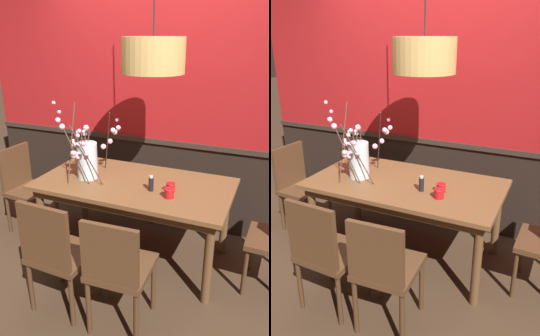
# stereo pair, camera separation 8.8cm
# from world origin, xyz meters

# --- Properties ---
(ground_plane) EXTENTS (24.00, 24.00, 0.00)m
(ground_plane) POSITION_xyz_m (0.00, 0.00, 0.00)
(ground_plane) COLOR #422D1E
(back_wall) EXTENTS (4.14, 0.14, 2.82)m
(back_wall) POSITION_xyz_m (0.00, 0.78, 1.40)
(back_wall) COLOR black
(back_wall) RESTS_ON ground
(dining_table) EXTENTS (1.70, 0.92, 0.75)m
(dining_table) POSITION_xyz_m (0.00, 0.00, 0.67)
(dining_table) COLOR brown
(dining_table) RESTS_ON ground
(chair_far_side_left) EXTENTS (0.48, 0.47, 0.97)m
(chair_far_side_left) POSITION_xyz_m (-0.22, 0.90, 0.53)
(chair_far_side_left) COLOR #4C301C
(chair_far_side_left) RESTS_ON ground
(chair_head_west_end) EXTENTS (0.43, 0.45, 0.90)m
(chair_head_west_end) POSITION_xyz_m (-1.26, 0.02, 0.50)
(chair_head_west_end) COLOR #4C301C
(chair_head_west_end) RESTS_ON ground
(chair_near_side_left) EXTENTS (0.44, 0.44, 0.93)m
(chair_near_side_left) POSITION_xyz_m (-0.24, -0.87, 0.52)
(chair_near_side_left) COLOR #4C301C
(chair_near_side_left) RESTS_ON ground
(chair_far_side_right) EXTENTS (0.45, 0.46, 0.90)m
(chair_far_side_right) POSITION_xyz_m (0.29, 0.90, 0.51)
(chair_far_side_right) COLOR #4C301C
(chair_far_side_right) RESTS_ON ground
(chair_near_side_right) EXTENTS (0.43, 0.46, 0.91)m
(chair_near_side_right) POSITION_xyz_m (0.25, -0.87, 0.52)
(chair_near_side_right) COLOR #4C301C
(chair_near_side_right) RESTS_ON ground
(vase_with_blossoms) EXTENTS (0.54, 0.56, 0.69)m
(vase_with_blossoms) POSITION_xyz_m (-0.43, -0.07, 0.93)
(vase_with_blossoms) COLOR silver
(vase_with_blossoms) RESTS_ON dining_table
(candle_holder_nearer_center) EXTENTS (0.08, 0.08, 0.08)m
(candle_holder_nearer_center) POSITION_xyz_m (0.38, -0.18, 0.79)
(candle_holder_nearer_center) COLOR red
(candle_holder_nearer_center) RESTS_ON dining_table
(candle_holder_nearer_edge) EXTENTS (0.08, 0.08, 0.08)m
(candle_holder_nearer_edge) POSITION_xyz_m (0.35, -0.06, 0.79)
(candle_holder_nearer_edge) COLOR red
(candle_holder_nearer_edge) RESTS_ON dining_table
(condiment_bottle) EXTENTS (0.04, 0.04, 0.13)m
(condiment_bottle) POSITION_xyz_m (0.20, -0.11, 0.81)
(condiment_bottle) COLOR black
(condiment_bottle) RESTS_ON dining_table
(pendant_lamp) EXTENTS (0.50, 0.50, 1.13)m
(pendant_lamp) POSITION_xyz_m (0.13, 0.06, 1.82)
(pendant_lamp) COLOR tan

